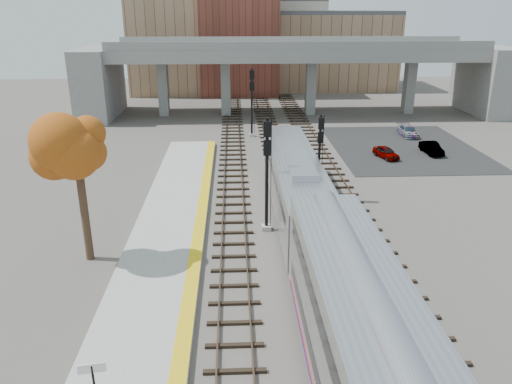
# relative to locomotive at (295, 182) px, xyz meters

# --- Properties ---
(ground) EXTENTS (160.00, 160.00, 0.00)m
(ground) POSITION_rel_locomotive_xyz_m (-1.00, -11.60, -2.28)
(ground) COLOR #47423D
(ground) RESTS_ON ground
(platform) EXTENTS (4.50, 60.00, 0.35)m
(platform) POSITION_rel_locomotive_xyz_m (-8.25, -11.60, -2.10)
(platform) COLOR #9E9E99
(platform) RESTS_ON ground
(yellow_strip) EXTENTS (0.70, 60.00, 0.01)m
(yellow_strip) POSITION_rel_locomotive_xyz_m (-6.35, -11.60, -1.92)
(yellow_strip) COLOR yellow
(yellow_strip) RESTS_ON platform
(tracks) EXTENTS (10.70, 95.00, 0.25)m
(tracks) POSITION_rel_locomotive_xyz_m (-0.07, 0.90, -2.20)
(tracks) COLOR black
(tracks) RESTS_ON ground
(overpass) EXTENTS (54.00, 12.00, 9.50)m
(overpass) POSITION_rel_locomotive_xyz_m (3.92, 33.40, 3.53)
(overpass) COLOR slate
(overpass) RESTS_ON ground
(buildings_far) EXTENTS (43.00, 21.00, 20.60)m
(buildings_far) POSITION_rel_locomotive_xyz_m (0.26, 54.97, 5.60)
(buildings_far) COLOR #A77F61
(buildings_far) RESTS_ON ground
(parking_lot) EXTENTS (14.00, 18.00, 0.04)m
(parking_lot) POSITION_rel_locomotive_xyz_m (13.00, 16.40, -2.26)
(parking_lot) COLOR black
(parking_lot) RESTS_ON ground
(locomotive) EXTENTS (3.02, 19.05, 4.10)m
(locomotive) POSITION_rel_locomotive_xyz_m (0.00, 0.00, 0.00)
(locomotive) COLOR #A8AAB2
(locomotive) RESTS_ON ground
(signal_mast_near) EXTENTS (0.60, 0.64, 7.25)m
(signal_mast_near) POSITION_rel_locomotive_xyz_m (-2.10, -2.62, 1.36)
(signal_mast_near) COLOR #9E9E99
(signal_mast_near) RESTS_ON ground
(signal_mast_mid) EXTENTS (0.60, 0.64, 6.31)m
(signal_mast_mid) POSITION_rel_locomotive_xyz_m (2.00, 2.46, 0.71)
(signal_mast_mid) COLOR #9E9E99
(signal_mast_mid) RESTS_ON ground
(signal_mast_far) EXTENTS (0.60, 0.64, 7.26)m
(signal_mast_far) POSITION_rel_locomotive_xyz_m (-2.10, 21.52, 1.36)
(signal_mast_far) COLOR #9E9E99
(signal_mast_far) RESTS_ON ground
(station_sign) EXTENTS (0.90, 0.20, 2.27)m
(station_sign) POSITION_rel_locomotive_xyz_m (-8.82, -18.16, -0.30)
(station_sign) COLOR black
(station_sign) RESTS_ON platform
(tree) EXTENTS (3.60, 3.60, 8.89)m
(tree) POSITION_rel_locomotive_xyz_m (-12.32, -5.95, 4.32)
(tree) COLOR #382619
(tree) RESTS_ON ground
(car_a) EXTENTS (2.13, 3.35, 1.06)m
(car_a) POSITION_rel_locomotive_xyz_m (10.12, 12.73, -1.71)
(car_a) COLOR #99999E
(car_a) RESTS_ON parking_lot
(car_b) EXTENTS (1.39, 3.49, 1.13)m
(car_b) POSITION_rel_locomotive_xyz_m (14.87, 13.89, -1.67)
(car_b) COLOR #99999E
(car_b) RESTS_ON parking_lot
(car_c) EXTENTS (1.61, 3.84, 1.11)m
(car_c) POSITION_rel_locomotive_xyz_m (14.94, 20.84, -1.68)
(car_c) COLOR #99999E
(car_c) RESTS_ON parking_lot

